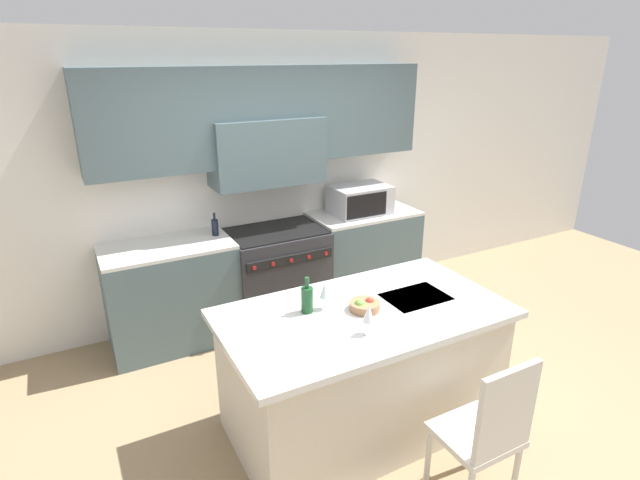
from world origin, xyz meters
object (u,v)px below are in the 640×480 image
microwave (360,200)px  fruit_bowl (364,305)px  island_chair (488,430)px  wine_glass_far (325,291)px  range_stove (277,275)px  wine_bottle (307,299)px  oil_bottle_on_counter (215,227)px  wine_glass_near (369,314)px

microwave → fruit_bowl: microwave is taller
island_chair → wine_glass_far: size_ratio=5.32×
range_stove → wine_bottle: (-0.44, -1.55, 0.55)m
wine_bottle → fruit_bowl: 0.38m
microwave → oil_bottle_on_counter: bearing=178.0°
microwave → island_chair: (-0.82, -2.64, -0.53)m
wine_glass_near → microwave: bearing=59.0°
wine_bottle → wine_glass_far: size_ratio=1.29×
wine_bottle → oil_bottle_on_counter: (-0.12, 1.62, 0.02)m
fruit_bowl → range_stove: bearing=86.9°
wine_glass_near → fruit_bowl: bearing=61.5°
wine_glass_near → wine_glass_far: same height
fruit_bowl → oil_bottle_on_counter: bearing=104.7°
oil_bottle_on_counter → range_stove: bearing=-7.2°
range_stove → microwave: bearing=1.1°
wine_bottle → range_stove: bearing=74.3°
fruit_bowl → oil_bottle_on_counter: (-0.46, 1.77, 0.08)m
island_chair → oil_bottle_on_counter: bearing=104.4°
fruit_bowl → oil_bottle_on_counter: size_ratio=0.96×
island_chair → fruit_bowl: (-0.23, 0.93, 0.39)m
island_chair → wine_glass_near: wine_glass_near is taller
wine_glass_near → oil_bottle_on_counter: bearing=99.0°
island_chair → wine_glass_far: (-0.45, 1.06, 0.49)m
wine_glass_near → fruit_bowl: size_ratio=0.94×
microwave → fruit_bowl: bearing=-121.4°
island_chair → fruit_bowl: 1.03m
microwave → island_chair: size_ratio=0.58×
wine_bottle → microwave: bearing=48.4°
range_stove → wine_glass_far: bearing=-101.3°
microwave → wine_bottle: size_ratio=2.37×
range_stove → wine_glass_near: size_ratio=4.84×
fruit_bowl → island_chair: bearing=-76.2°
wine_glass_far → oil_bottle_on_counter: oil_bottle_on_counter is taller
wine_glass_near → wine_glass_far: (-0.08, 0.40, 0.00)m
island_chair → oil_bottle_on_counter: oil_bottle_on_counter is taller
wine_glass_near → range_stove: bearing=83.2°
wine_bottle → oil_bottle_on_counter: 1.62m
wine_glass_near → wine_bottle: bearing=116.2°
range_stove → wine_glass_near: (-0.23, -1.96, 0.58)m
wine_glass_near → fruit_bowl: 0.31m
microwave → oil_bottle_on_counter: microwave is taller
island_chair → oil_bottle_on_counter: (-0.69, 2.70, 0.47)m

